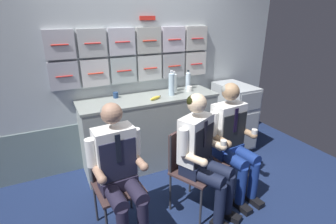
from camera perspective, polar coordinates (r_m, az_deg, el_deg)
The scene contains 16 objects.
ground at distance 2.86m, azimuth 5.28°, elevation -21.71°, with size 4.80×4.80×0.04m, color #18264A.
galley_bulkhead at distance 3.44m, azimuth -6.11°, elevation 6.80°, with size 4.20×0.14×2.15m.
galley_counter at distance 3.40m, azimuth -3.89°, elevation -4.20°, with size 1.76×0.53×0.94m.
service_trolley at distance 3.92m, azimuth 14.27°, elevation -0.61°, with size 0.40×0.65×0.97m.
folding_chair_left at distance 2.49m, azimuth -11.83°, elevation -13.32°, with size 0.43×0.43×0.85m.
crew_member_left at distance 2.28m, azimuth -10.77°, elevation -12.12°, with size 0.48×0.61×1.24m.
folding_chair_right at distance 2.64m, azimuth 4.45°, elevation -10.76°, with size 0.53×0.53×0.85m.
crew_member_right at distance 2.49m, azimuth 7.69°, elevation -8.78°, with size 0.56×0.66×1.25m.
folding_chair_near_trolley at distance 3.01m, azimuth 11.64°, elevation -7.00°, with size 0.44×0.44×0.85m.
crew_member_near_trolley at distance 2.83m, azimuth 14.11°, elevation -5.26°, with size 0.49×0.62×1.26m.
water_bottle_short at distance 3.43m, azimuth 1.36°, elevation 6.66°, with size 0.07×0.07×0.27m.
water_bottle_blue_cap at distance 3.27m, azimuth 0.79°, elevation 6.33°, with size 0.08×0.08×0.32m.
water_bottle_clear at distance 3.55m, azimuth 4.45°, elevation 7.02°, with size 0.07×0.07×0.26m.
coffee_cup_white at distance 3.24m, azimuth -11.50°, elevation 3.73°, with size 0.06×0.06×0.07m.
coffee_cup_spare at distance 3.48m, azimuth 4.77°, elevation 5.20°, with size 0.07×0.07×0.07m.
snack_banana at distance 3.12m, azimuth -2.80°, elevation 3.11°, with size 0.17×0.10×0.04m.
Camera 1 is at (-1.14, -1.77, 1.91)m, focal length 27.55 mm.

